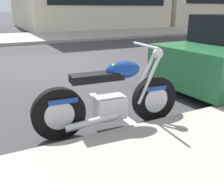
# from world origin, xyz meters

# --- Properties ---
(ground_plane) EXTENTS (260.00, 260.00, 0.00)m
(ground_plane) POSITION_xyz_m (0.00, 0.00, 0.00)
(ground_plane) COLOR #333335
(sidewalk_far_curb) EXTENTS (120.00, 5.00, 0.14)m
(sidewalk_far_curb) POSITION_xyz_m (12.00, 7.22, 0.07)
(sidewalk_far_curb) COLOR gray
(sidewalk_far_curb) RESTS_ON ground
(parking_stall_stripe) EXTENTS (0.12, 2.20, 0.01)m
(parking_stall_stripe) POSITION_xyz_m (0.00, -4.12, 0.00)
(parking_stall_stripe) COLOR silver
(parking_stall_stripe) RESTS_ON ground
(parked_motorcycle) EXTENTS (2.06, 0.62, 1.13)m
(parked_motorcycle) POSITION_xyz_m (-0.34, -4.54, 0.44)
(parked_motorcycle) COLOR black
(parked_motorcycle) RESTS_ON ground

